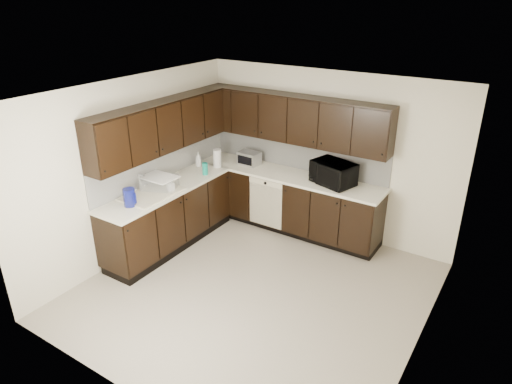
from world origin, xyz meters
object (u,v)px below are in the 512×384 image
sink (152,199)px  microwave (333,173)px  toaster_oven (249,158)px  storage_bin (160,183)px  blue_pitcher (129,197)px

sink → microwave: bearing=41.4°
toaster_oven → storage_bin: bearing=-105.3°
sink → storage_bin: bearing=98.6°
microwave → storage_bin: bearing=-125.9°
sink → blue_pitcher: (0.02, -0.40, 0.18)m
storage_bin → microwave: bearing=37.2°
microwave → storage_bin: 2.47m
blue_pitcher → microwave: bearing=28.4°
toaster_oven → sink: bearing=-102.2°
microwave → toaster_oven: size_ratio=1.83×
storage_bin → blue_pitcher: size_ratio=1.94×
storage_bin → blue_pitcher: (0.05, -0.61, 0.03)m
sink → toaster_oven: size_ratio=2.49×
toaster_oven → storage_bin: (-0.51, -1.52, -0.01)m
toaster_oven → storage_bin: 1.60m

